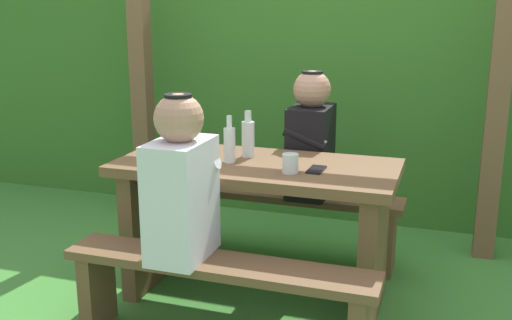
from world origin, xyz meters
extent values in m
plane|color=#3D8132|center=(0.00, 0.00, 0.00)|extent=(12.00, 12.00, 0.00)
cube|color=#356E25|center=(0.00, 1.64, 0.91)|extent=(6.40, 0.70, 1.82)
cube|color=brown|center=(-1.15, 0.95, 1.04)|extent=(0.12, 0.12, 2.09)
cube|color=brown|center=(1.15, 0.95, 1.04)|extent=(0.12, 0.12, 2.09)
cube|color=brown|center=(0.00, 0.00, 0.70)|extent=(1.40, 0.64, 0.05)
cube|color=brown|center=(-0.60, 0.00, 0.34)|extent=(0.08, 0.54, 0.68)
cube|color=brown|center=(0.60, 0.00, 0.34)|extent=(0.08, 0.54, 0.68)
cube|color=brown|center=(0.00, -0.52, 0.40)|extent=(1.40, 0.24, 0.04)
cube|color=brown|center=(-0.62, -0.52, 0.19)|extent=(0.07, 0.22, 0.38)
cube|color=brown|center=(0.00, 0.52, 0.40)|extent=(1.40, 0.24, 0.04)
cube|color=brown|center=(-0.62, 0.52, 0.19)|extent=(0.07, 0.22, 0.38)
cube|color=brown|center=(0.62, 0.52, 0.19)|extent=(0.07, 0.22, 0.38)
cube|color=silver|center=(-0.17, -0.52, 0.68)|extent=(0.22, 0.34, 0.52)
sphere|color=tan|center=(-0.17, -0.52, 1.03)|extent=(0.21, 0.21, 0.21)
cylinder|color=black|center=(-0.17, -0.52, 1.12)|extent=(0.12, 0.12, 0.02)
cylinder|color=silver|center=(-0.17, -0.38, 0.78)|extent=(0.25, 0.07, 0.15)
cube|color=black|center=(0.16, 0.52, 0.68)|extent=(0.22, 0.34, 0.52)
sphere|color=tan|center=(0.16, 0.52, 1.03)|extent=(0.21, 0.21, 0.21)
cylinder|color=black|center=(0.16, 0.52, 1.12)|extent=(0.12, 0.12, 0.02)
cylinder|color=black|center=(0.16, 0.38, 0.78)|extent=(0.25, 0.07, 0.15)
cylinder|color=silver|center=(0.21, -0.13, 0.77)|extent=(0.08, 0.08, 0.09)
cylinder|color=silver|center=(-0.08, 0.10, 0.82)|extent=(0.07, 0.07, 0.18)
cylinder|color=silver|center=(-0.08, 0.10, 0.94)|extent=(0.03, 0.03, 0.06)
cylinder|color=silver|center=(-0.13, -0.03, 0.82)|extent=(0.06, 0.06, 0.17)
cylinder|color=silver|center=(-0.13, -0.03, 0.93)|extent=(0.03, 0.03, 0.06)
cube|color=black|center=(0.32, -0.05, 0.73)|extent=(0.07, 0.14, 0.01)
camera|label=1|loc=(0.91, -2.73, 1.49)|focal=42.04mm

